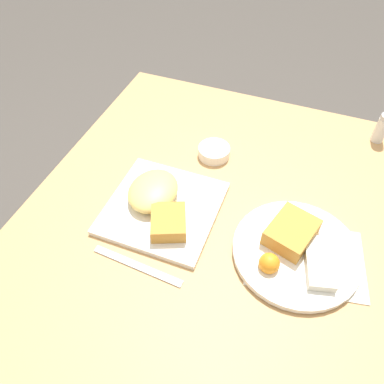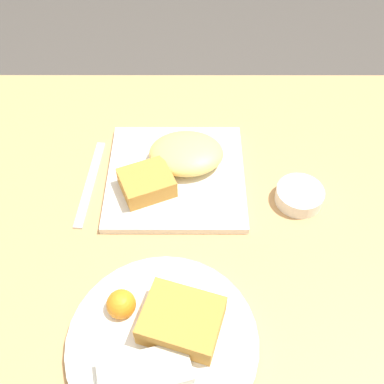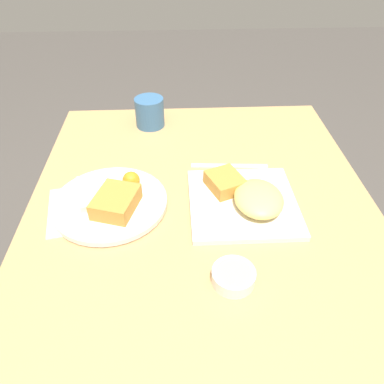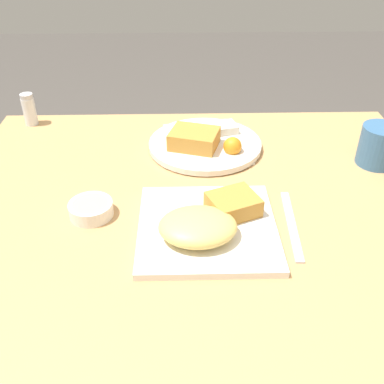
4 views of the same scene
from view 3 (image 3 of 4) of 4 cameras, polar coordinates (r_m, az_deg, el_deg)
The scene contains 8 objects.
ground_plane at distance 1.49m, azimuth 1.06°, elevation -23.82°, with size 8.00×8.00×0.00m, color #4C4742.
dining_table at distance 0.96m, azimuth 1.52°, elevation -6.21°, with size 1.06×0.85×0.72m.
menu_card at distance 0.94m, azimuth -13.57°, elevation -1.97°, with size 0.22×0.28×0.00m.
plate_square_near at distance 0.91m, azimuth 8.27°, elevation -0.96°, with size 0.26×0.26×0.06m.
plate_oval_far at distance 0.92m, azimuth -12.27°, elevation -1.29°, with size 0.28×0.28×0.05m.
sauce_ramekin at distance 0.75m, azimuth 6.34°, elevation -12.62°, with size 0.09×0.09×0.03m.
butter_knife at distance 1.04m, azimuth 5.71°, elevation 3.96°, with size 0.03×0.21×0.00m.
coffee_mug at distance 1.22m, azimuth -6.47°, elevation 11.98°, with size 0.09×0.09×0.09m.
Camera 3 is at (-0.67, 0.06, 1.32)m, focal length 35.00 mm.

